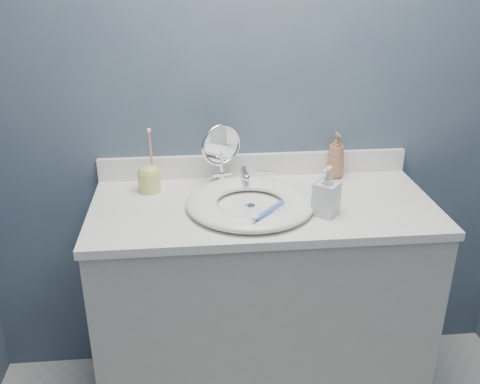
{
  "coord_description": "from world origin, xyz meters",
  "views": [
    {
      "loc": [
        -0.25,
        -0.73,
        1.69
      ],
      "look_at": [
        -0.09,
        0.94,
        0.94
      ],
      "focal_mm": 40.0,
      "sensor_mm": 36.0,
      "label": 1
    }
  ],
  "objects": [
    {
      "name": "drain",
      "position": [
        -0.05,
        0.94,
        0.88
      ],
      "size": [
        0.04,
        0.04,
        0.01
      ],
      "primitive_type": "cylinder",
      "color": "silver",
      "rests_on": "countertop"
    },
    {
      "name": "countertop",
      "position": [
        0.0,
        0.97,
        0.86
      ],
      "size": [
        1.22,
        0.57,
        0.03
      ],
      "primitive_type": "cube",
      "color": "white",
      "rests_on": "vanity_cabinet"
    },
    {
      "name": "back_wall",
      "position": [
        0.0,
        1.25,
        1.2
      ],
      "size": [
        2.2,
        0.02,
        2.4
      ],
      "primitive_type": "cube",
      "color": "#424C63",
      "rests_on": "ground"
    },
    {
      "name": "makeup_mirror",
      "position": [
        -0.14,
        1.16,
        1.01
      ],
      "size": [
        0.15,
        0.09,
        0.24
      ],
      "rotation": [
        0.0,
        0.0,
        0.41
      ],
      "color": "silver",
      "rests_on": "countertop"
    },
    {
      "name": "faucet",
      "position": [
        -0.05,
        1.14,
        0.91
      ],
      "size": [
        0.25,
        0.13,
        0.07
      ],
      "color": "silver",
      "rests_on": "countertop"
    },
    {
      "name": "soap_bottle_amber",
      "position": [
        0.32,
        1.19,
        0.97
      ],
      "size": [
        0.07,
        0.07,
        0.18
      ],
      "primitive_type": "imported",
      "rotation": [
        0.0,
        0.0,
        0.01
      ],
      "color": "#A16A48",
      "rests_on": "countertop"
    },
    {
      "name": "basin",
      "position": [
        -0.05,
        0.94,
        0.9
      ],
      "size": [
        0.45,
        0.45,
        0.04
      ],
      "primitive_type": null,
      "color": "white",
      "rests_on": "countertop"
    },
    {
      "name": "soap_bottle_clear",
      "position": [
        0.2,
        0.87,
        0.97
      ],
      "size": [
        0.11,
        0.11,
        0.17
      ],
      "primitive_type": "imported",
      "rotation": [
        0.0,
        0.0,
        -0.67
      ],
      "color": "silver",
      "rests_on": "countertop"
    },
    {
      "name": "vanity_cabinet",
      "position": [
        0.0,
        0.97,
        0.42
      ],
      "size": [
        1.2,
        0.55,
        0.85
      ],
      "primitive_type": "cube",
      "color": "#BCB8AC",
      "rests_on": "ground"
    },
    {
      "name": "backsplash",
      "position": [
        0.0,
        1.24,
        0.93
      ],
      "size": [
        1.22,
        0.02,
        0.09
      ],
      "primitive_type": "cube",
      "color": "white",
      "rests_on": "countertop"
    },
    {
      "name": "toothbrush_lying",
      "position": [
        -0.0,
        0.82,
        0.92
      ],
      "size": [
        0.12,
        0.14,
        0.02
      ],
      "rotation": [
        0.0,
        0.0,
        0.85
      ],
      "color": "#3D6EDA",
      "rests_on": "basin"
    },
    {
      "name": "toothbrush_holder",
      "position": [
        -0.41,
        1.12,
        0.94
      ],
      "size": [
        0.08,
        0.08,
        0.24
      ],
      "rotation": [
        0.0,
        0.0,
        -0.17
      ],
      "color": "#D9DC6E",
      "rests_on": "countertop"
    }
  ]
}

